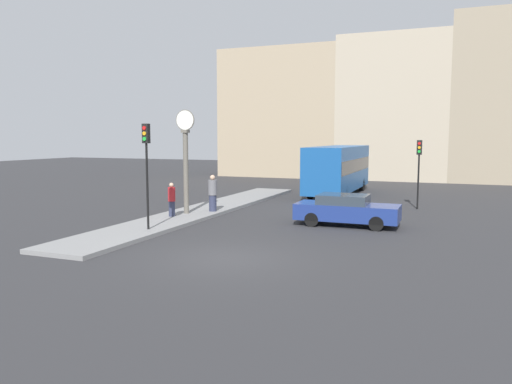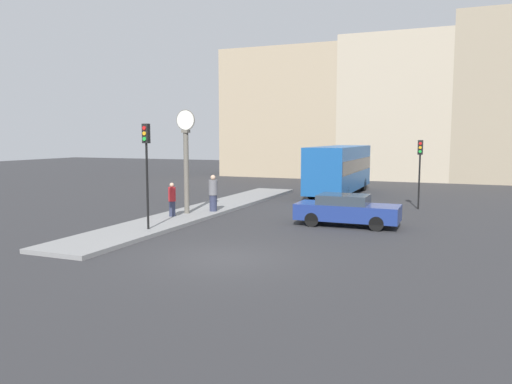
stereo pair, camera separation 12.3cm
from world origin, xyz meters
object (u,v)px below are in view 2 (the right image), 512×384
object	(u,v)px
traffic_light_far	(420,160)
pedestrian_red_top	(172,200)
pedestrian_grey_jacket	(213,193)
bus_distant	(340,167)
traffic_light_near	(146,155)
sedan_car	(347,210)
street_clock	(186,158)

from	to	relation	value
traffic_light_far	pedestrian_red_top	distance (m)	13.00
pedestrian_grey_jacket	pedestrian_red_top	xyz separation A→B (m)	(-1.03, -2.14, -0.11)
bus_distant	pedestrian_red_top	distance (m)	13.77
traffic_light_near	traffic_light_far	distance (m)	14.46
pedestrian_red_top	pedestrian_grey_jacket	bearing A→B (deg)	64.32
pedestrian_grey_jacket	pedestrian_red_top	world-z (taller)	pedestrian_grey_jacket
traffic_light_far	sedan_car	bearing A→B (deg)	-111.43
bus_distant	traffic_light_near	distance (m)	16.55
sedan_car	traffic_light_far	distance (m)	7.08
sedan_car	bus_distant	xyz separation A→B (m)	(-2.88, 11.41, 1.11)
sedan_car	traffic_light_far	world-z (taller)	traffic_light_far
bus_distant	pedestrian_grey_jacket	distance (m)	11.41
bus_distant	street_clock	distance (m)	12.76
bus_distant	pedestrian_red_top	bearing A→B (deg)	-110.95
bus_distant	pedestrian_red_top	world-z (taller)	bus_distant
traffic_light_far	pedestrian_grey_jacket	xyz separation A→B (m)	(-9.26, -5.63, -1.57)
sedan_car	traffic_light_near	size ratio (longest dim) A/B	1.05
pedestrian_red_top	traffic_light_near	bearing A→B (deg)	-75.33
sedan_car	pedestrian_grey_jacket	xyz separation A→B (m)	(-6.77, 0.72, 0.35)
traffic_light_far	pedestrian_red_top	world-z (taller)	traffic_light_far
traffic_light_near	pedestrian_red_top	world-z (taller)	traffic_light_near
bus_distant	traffic_light_far	bearing A→B (deg)	-43.32
sedan_car	pedestrian_grey_jacket	bearing A→B (deg)	173.95
traffic_light_far	street_clock	distance (m)	12.15
bus_distant	traffic_light_near	xyz separation A→B (m)	(-4.09, -15.99, 1.31)
bus_distant	pedestrian_grey_jacket	world-z (taller)	bus_distant
traffic_light_near	street_clock	bearing A→B (deg)	98.85
traffic_light_near	pedestrian_grey_jacket	world-z (taller)	traffic_light_near
traffic_light_far	bus_distant	bearing A→B (deg)	136.68
traffic_light_far	traffic_light_near	bearing A→B (deg)	-130.92
street_clock	pedestrian_grey_jacket	size ratio (longest dim) A/B	2.75
traffic_light_far	street_clock	size ratio (longest dim) A/B	0.74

